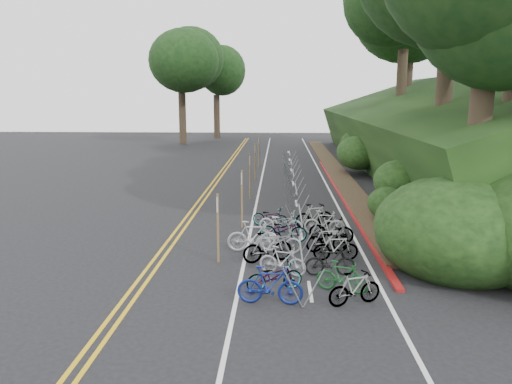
% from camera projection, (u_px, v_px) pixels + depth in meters
% --- Properties ---
extents(ground, '(120.00, 120.00, 0.00)m').
position_uv_depth(ground, '(213.00, 266.00, 16.60)').
color(ground, black).
rests_on(ground, ground).
extents(road_markings, '(7.47, 80.00, 0.01)m').
position_uv_depth(road_markings, '(250.00, 202.00, 26.47)').
color(road_markings, gold).
rests_on(road_markings, ground).
extents(red_curb, '(0.25, 28.00, 0.10)m').
position_uv_depth(red_curb, '(341.00, 195.00, 28.10)').
color(red_curb, maroon).
rests_on(red_curb, ground).
extents(embankment, '(14.30, 48.14, 9.11)m').
position_uv_depth(embankment, '(436.00, 140.00, 34.19)').
color(embankment, black).
rests_on(embankment, ground).
extents(bike_rack_front, '(1.12, 3.16, 1.12)m').
position_uv_depth(bike_rack_front, '(301.00, 260.00, 14.67)').
color(bike_rack_front, gray).
rests_on(bike_rack_front, ground).
extents(bike_racks_rest, '(1.14, 23.00, 1.17)m').
position_uv_depth(bike_racks_rest, '(293.00, 178.00, 29.05)').
color(bike_racks_rest, gray).
rests_on(bike_racks_rest, ground).
extents(signpost_near, '(0.08, 0.40, 2.39)m').
position_uv_depth(signpost_near, '(218.00, 223.00, 16.77)').
color(signpost_near, brown).
rests_on(signpost_near, ground).
extents(signposts_rest, '(0.08, 18.40, 2.50)m').
position_uv_depth(signposts_rest, '(253.00, 165.00, 30.02)').
color(signposts_rest, brown).
rests_on(signposts_rest, ground).
extents(bike_front, '(0.61, 1.92, 1.14)m').
position_uv_depth(bike_front, '(253.00, 236.00, 18.08)').
color(bike_front, '#9E9EA3').
rests_on(bike_front, ground).
extents(bike_valet, '(3.48, 9.98, 1.08)m').
position_uv_depth(bike_valet, '(300.00, 242.00, 17.66)').
color(bike_valet, navy).
rests_on(bike_valet, ground).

